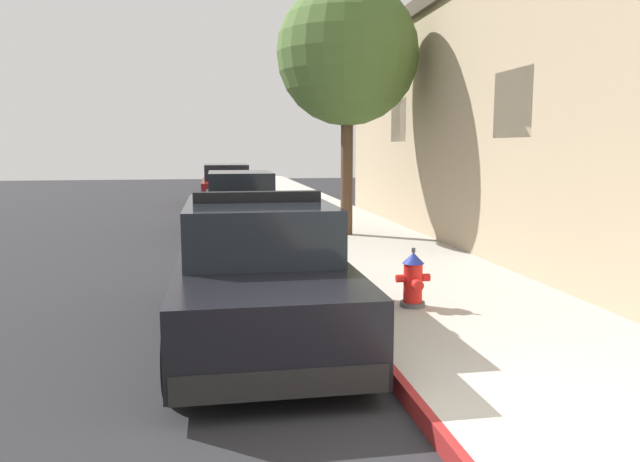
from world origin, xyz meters
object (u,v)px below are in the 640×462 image
(police_cruiser, at_px, (259,271))
(parked_car_silver_ahead, at_px, (241,203))
(street_tree, at_px, (347,55))
(parked_car_dark_far, at_px, (227,186))
(fire_hydrant, at_px, (413,280))

(police_cruiser, bearing_deg, parked_car_silver_ahead, 88.91)
(street_tree, bearing_deg, parked_car_silver_ahead, 135.86)
(police_cruiser, xyz_separation_m, street_tree, (2.54, 6.75, 3.54))
(parked_car_dark_far, bearing_deg, street_tree, -75.39)
(parked_car_silver_ahead, height_order, parked_car_dark_far, same)
(parked_car_silver_ahead, xyz_separation_m, street_tree, (2.37, -2.30, 3.54))
(parked_car_silver_ahead, bearing_deg, parked_car_dark_far, 91.64)
(parked_car_dark_far, height_order, street_tree, street_tree)
(parked_car_dark_far, height_order, fire_hydrant, parked_car_dark_far)
(police_cruiser, bearing_deg, parked_car_dark_far, 90.16)
(parked_car_silver_ahead, height_order, fire_hydrant, parked_car_silver_ahead)
(police_cruiser, height_order, street_tree, street_tree)
(police_cruiser, height_order, parked_car_silver_ahead, police_cruiser)
(police_cruiser, height_order, fire_hydrant, police_cruiser)
(police_cruiser, xyz_separation_m, parked_car_dark_far, (-0.05, 16.67, -0.00))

